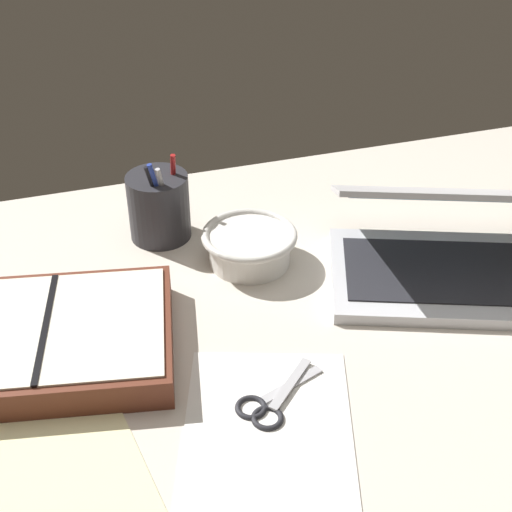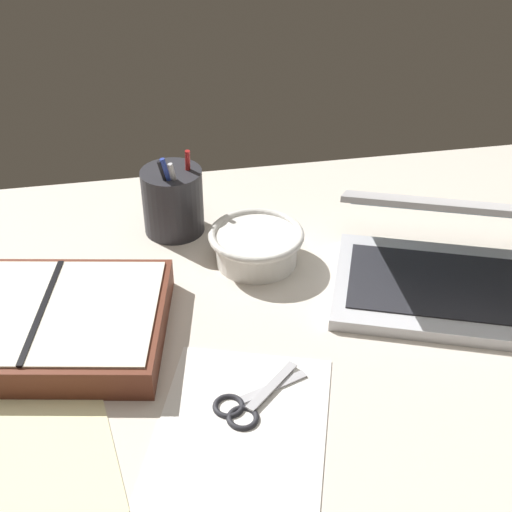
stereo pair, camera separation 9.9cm
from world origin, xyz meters
TOP-DOWN VIEW (x-y plane):
  - desk_top at (0.00, 0.00)cm, footprint 140.00×100.00cm
  - laptop at (25.87, 7.61)cm, footprint 40.49×36.93cm
  - bowl at (-0.76, 19.27)cm, footprint 14.61×14.61cm
  - pen_cup at (-12.25, 30.73)cm, footprint 9.80×9.80cm
  - planner at (-31.60, 7.30)cm, footprint 35.60×29.29cm
  - scissors at (-7.75, -10.42)cm, footprint 12.39×9.94cm
  - paper_sheet_front at (-8.99, -14.49)cm, footprint 27.18×32.08cm
  - paper_sheet_beside_planner at (-32.94, -11.64)cm, footprint 22.49×29.77cm

SIDE VIEW (x-z plane):
  - desk_top at x=0.00cm, z-range 0.00..2.00cm
  - paper_sheet_front at x=-8.99cm, z-range 2.00..2.16cm
  - paper_sheet_beside_planner at x=-32.94cm, z-range 2.00..2.16cm
  - scissors at x=-7.75cm, z-range 1.94..2.74cm
  - planner at x=-31.60cm, z-range 1.91..6.68cm
  - bowl at x=-0.76cm, z-range 2.31..7.77cm
  - laptop at x=25.87cm, z-range -1.73..15.14cm
  - pen_cup at x=-12.25cm, z-range 0.22..14.70cm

